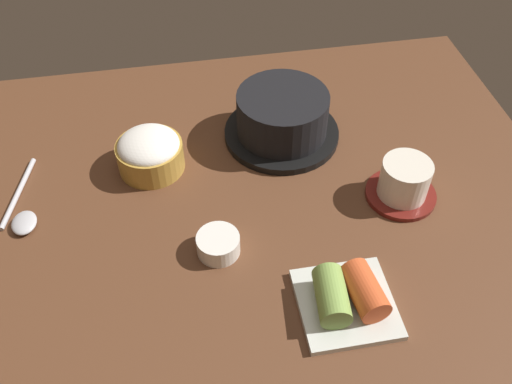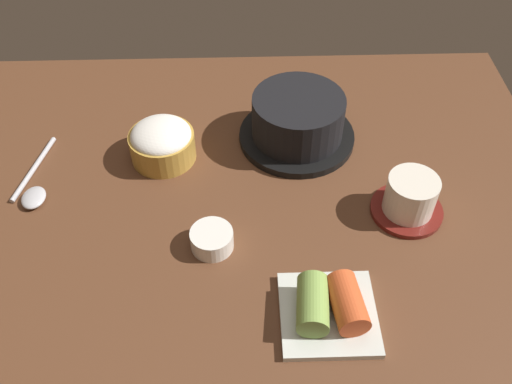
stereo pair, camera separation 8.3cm
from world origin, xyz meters
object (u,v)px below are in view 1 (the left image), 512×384
object	(u,v)px
stone_pot	(282,117)
tea_cup_with_saucer	(404,182)
kimchi_plate	(347,297)
rice_bowl	(150,152)
banchan_cup_center	(218,244)
spoon	(22,215)

from	to	relation	value
stone_pot	tea_cup_with_saucer	world-z (taller)	stone_pot
tea_cup_with_saucer	kimchi_plate	size ratio (longest dim) A/B	0.87
stone_pot	rice_bowl	world-z (taller)	stone_pot
banchan_cup_center	spoon	xyz separation A→B (cm)	(-27.87, 11.32, -0.98)
rice_bowl	kimchi_plate	size ratio (longest dim) A/B	0.86
spoon	tea_cup_with_saucer	bearing A→B (deg)	-5.80
kimchi_plate	spoon	world-z (taller)	kimchi_plate
rice_bowl	kimchi_plate	world-z (taller)	rice_bowl
stone_pot	banchan_cup_center	distance (cm)	26.51
rice_bowl	tea_cup_with_saucer	bearing A→B (deg)	-19.52
banchan_cup_center	kimchi_plate	bearing A→B (deg)	-38.06
rice_bowl	kimchi_plate	bearing A→B (deg)	-52.53
banchan_cup_center	kimchi_plate	distance (cm)	19.16
rice_bowl	banchan_cup_center	distance (cm)	20.61
rice_bowl	spoon	xyz separation A→B (cm)	(-19.51, -7.45, -2.67)
stone_pot	tea_cup_with_saucer	distance (cm)	22.75
banchan_cup_center	spoon	size ratio (longest dim) A/B	0.37
stone_pot	kimchi_plate	world-z (taller)	stone_pot
tea_cup_with_saucer	spoon	world-z (taller)	tea_cup_with_saucer
stone_pot	kimchi_plate	size ratio (longest dim) A/B	1.58
tea_cup_with_saucer	banchan_cup_center	world-z (taller)	tea_cup_with_saucer
rice_bowl	spoon	size ratio (longest dim) A/B	0.63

